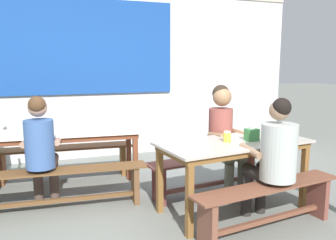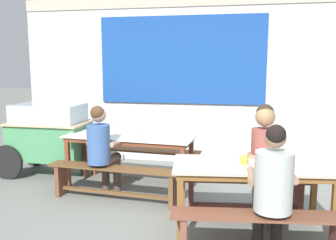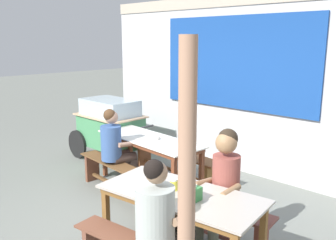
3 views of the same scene
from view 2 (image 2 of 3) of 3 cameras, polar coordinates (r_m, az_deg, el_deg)
ground_plane at (r=4.36m, az=1.77°, el=-15.69°), size 40.00×40.00×0.00m
backdrop_wall at (r=6.60m, az=5.68°, el=6.66°), size 6.82×0.23×2.97m
dining_table_far at (r=5.32m, az=-6.02°, el=-3.29°), size 1.91×0.79×0.77m
dining_table_near at (r=3.94m, az=12.95°, el=-7.79°), size 1.72×0.95×0.77m
bench_far_back at (r=5.90m, az=-3.99°, el=-5.85°), size 1.87×0.44×0.46m
bench_far_front at (r=4.94m, az=-8.31°, el=-9.06°), size 1.85×0.40×0.46m
bench_near_back at (r=4.57m, az=11.75°, el=-10.57°), size 1.54×0.51×0.46m
bench_near_front at (r=3.58m, az=14.07°, el=-16.37°), size 1.65×0.49×0.46m
food_cart at (r=6.28m, az=-18.02°, el=-1.94°), size 1.60×0.84×1.16m
person_left_back_turned at (r=4.99m, az=-10.29°, el=-4.01°), size 0.45×0.55×1.26m
person_right_near_table at (r=4.40m, az=14.71°, el=-5.11°), size 0.42×0.57×1.34m
person_near_front at (r=3.51m, az=15.92°, el=-9.51°), size 0.46×0.59×1.28m
tissue_box at (r=3.88m, az=15.87°, el=-5.96°), size 0.13×0.10×0.15m
condiment_jar at (r=3.90m, az=11.69°, el=-5.87°), size 0.08×0.08×0.12m
soup_bowl at (r=5.28m, az=-4.72°, el=-2.23°), size 0.14×0.14×0.05m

